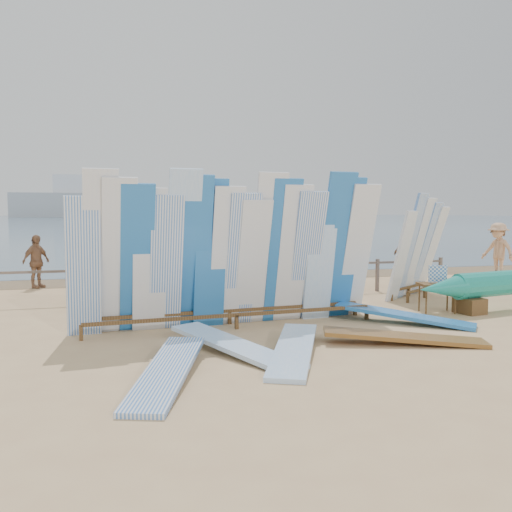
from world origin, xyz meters
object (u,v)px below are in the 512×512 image
object	(u,v)px
flat_board_d	(404,323)
flat_board_a	(234,354)
beachgoer_3	(150,255)
beachgoer_extra_0	(498,250)
beachgoer_8	(415,256)
beachgoer_1	(90,262)
beachgoer_7	(282,255)
main_surfboard_rack	(233,257)
flat_board_c	(404,344)
beachgoer_10	(410,254)
beachgoer_11	(115,258)
flat_board_e	(167,381)
beach_chair_right	(248,280)
beach_chair_left	(208,284)
side_surfboard_rack	(418,251)
flat_board_b	(294,357)
beachgoer_6	(259,262)
beachgoer_2	(197,266)
beachgoer_extra_1	(36,262)
vendor_table	(437,297)
stroller	(331,276)

from	to	relation	value
flat_board_d	flat_board_a	bearing A→B (deg)	149.21
beachgoer_3	beachgoer_extra_0	bearing A→B (deg)	73.82
beachgoer_8	beachgoer_3	bearing A→B (deg)	152.50
beachgoer_1	beachgoer_7	bearing A→B (deg)	145.84
main_surfboard_rack	flat_board_c	size ratio (longest dim) A/B	2.25
beachgoer_10	beachgoer_11	size ratio (longest dim) A/B	1.17
flat_board_e	beach_chair_right	distance (m)	8.42
beachgoer_8	beachgoer_10	world-z (taller)	beachgoer_10
beach_chair_left	beachgoer_11	xyz separation A→B (m)	(-2.39, 2.81, 0.52)
flat_board_d	beachgoer_extra_0	world-z (taller)	beachgoer_extra_0
flat_board_d	beachgoer_10	bearing A→B (deg)	7.36
side_surfboard_rack	flat_board_b	bearing A→B (deg)	-171.11
beachgoer_6	beachgoer_2	xyz separation A→B (m)	(-1.95, -0.83, 0.02)
flat_board_a	flat_board_b	world-z (taller)	flat_board_a
beachgoer_1	beachgoer_extra_1	xyz separation A→B (m)	(-1.51, 0.72, -0.01)
main_surfboard_rack	beachgoer_8	bearing A→B (deg)	30.29
beachgoer_1	beachgoer_3	distance (m)	2.01
beachgoer_1	beachgoer_11	world-z (taller)	beachgoer_1
vendor_table	beach_chair_right	bearing A→B (deg)	135.37
beachgoer_7	beachgoer_10	bearing A→B (deg)	99.36
beachgoer_10	beachgoer_extra_1	size ratio (longest dim) A/B	1.18
side_surfboard_rack	beachgoer_11	world-z (taller)	side_surfboard_rack
beachgoer_8	beachgoer_7	distance (m)	4.25
beach_chair_left	beachgoer_11	bearing A→B (deg)	144.00
beachgoer_10	beachgoer_3	world-z (taller)	beachgoer_10
beach_chair_left	beach_chair_right	distance (m)	1.38
beachgoer_1	beachgoer_extra_0	bearing A→B (deg)	133.29
beach_chair_right	beachgoer_11	distance (m)	4.33
beach_chair_right	flat_board_d	bearing A→B (deg)	-65.68
beachgoer_8	beachgoer_3	xyz separation A→B (m)	(-7.87, 2.22, 0.03)
main_surfboard_rack	beach_chair_left	distance (m)	4.36
beachgoer_6	beachgoer_11	xyz separation A→B (m)	(-4.02, 2.12, 0.01)
beachgoer_6	main_surfboard_rack	bearing A→B (deg)	144.82
beach_chair_right	beachgoer_extra_1	size ratio (longest dim) A/B	0.56
main_surfboard_rack	stroller	size ratio (longest dim) A/B	6.36
flat_board_b	beachgoer_8	size ratio (longest dim) A/B	1.61
flat_board_a	beachgoer_2	size ratio (longest dim) A/B	1.72
flat_board_d	beachgoer_6	world-z (taller)	beachgoer_6
flat_board_c	beachgoer_1	world-z (taller)	beachgoer_1
flat_board_b	beachgoer_extra_1	size ratio (longest dim) A/B	1.74
flat_board_a	beachgoer_11	bearing A→B (deg)	73.48
main_surfboard_rack	beachgoer_6	size ratio (longest dim) A/B	3.96
beachgoer_11	beachgoer_extra_1	bearing A→B (deg)	-27.66
flat_board_d	beachgoer_7	distance (m)	7.57
beach_chair_left	beachgoer_1	xyz separation A→B (m)	(-3.10, 1.64, 0.52)
beachgoer_extra_1	beachgoer_8	bearing A→B (deg)	-58.19
beachgoer_6	vendor_table	bearing A→B (deg)	-163.69
beachgoer_6	stroller	bearing A→B (deg)	-126.30
beachgoer_extra_1	beachgoer_extra_0	distance (m)	14.71
beachgoer_extra_1	beachgoer_extra_0	xyz separation A→B (m)	(14.66, -1.30, 0.14)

